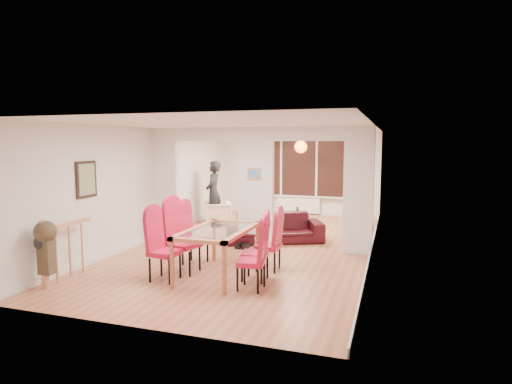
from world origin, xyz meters
The scene contains 24 objects.
floor centered at (0.00, 0.00, 0.00)m, with size 5.00×9.00×0.01m, color #B86B4A.
room_walls centered at (0.00, 0.00, 1.30)m, with size 5.00×9.00×2.60m, color silver, non-canonical shape.
divider_wall centered at (0.00, 0.00, 1.30)m, with size 5.00×0.18×2.60m, color white.
bay_window_blinds centered at (0.00, 4.44, 1.50)m, with size 3.00×0.08×1.80m, color black.
radiator centered at (0.00, 4.40, 0.30)m, with size 1.40×0.08×0.50m, color white.
pendant_light centered at (0.30, 3.30, 2.15)m, with size 0.36×0.36×0.36m, color orange.
stair_newel centered at (-2.25, -3.20, 0.55)m, with size 0.40×1.20×1.10m, color tan, non-canonical shape.
wall_poster centered at (-2.47, -2.40, 1.60)m, with size 0.04×0.52×0.67m, color gray.
pillar_photo centered at (0.00, -0.10, 1.60)m, with size 0.30×0.03×0.25m, color #4C8CD8.
dining_table centered at (0.07, -2.26, 0.41)m, with size 0.98×1.74×0.81m, color #B36442, non-canonical shape.
dining_chair_la centered at (-0.67, -2.76, 0.55)m, with size 0.44×0.44×1.10m, color #BC1338, non-canonical shape.
dining_chair_lb centered at (-0.56, -2.28, 0.59)m, with size 0.47×0.47×1.18m, color #BC1338, non-canonical shape.
dining_chair_lc centered at (-0.63, -1.72, 0.53)m, with size 0.43×0.43×1.06m, color #BC1338, non-canonical shape.
dining_chair_ra centered at (0.82, -2.75, 0.51)m, with size 0.41×0.41×1.02m, color #BC1338, non-canonical shape.
dining_chair_rb centered at (0.74, -2.31, 0.52)m, with size 0.41×0.41×1.03m, color #BC1338, non-canonical shape.
dining_chair_rc centered at (0.79, -1.71, 0.51)m, with size 0.41×0.41×1.02m, color #BC1338, non-canonical shape.
sofa centered at (0.29, 0.50, 0.32)m, with size 2.20×0.86×0.64m, color black.
armchair centered at (-1.72, 1.93, 0.32)m, with size 0.71×0.69×0.65m, color beige.
person centered at (-1.94, 2.15, 0.88)m, with size 0.42×0.64×1.76m, color black.
television centered at (2.00, 2.69, 0.27)m, with size 0.12×0.93×0.54m, color black.
coffee_table centered at (0.16, 2.68, 0.11)m, with size 0.98×0.49×0.22m, color #341711, non-canonical shape.
bottle centered at (0.33, 2.80, 0.36)m, with size 0.07×0.07×0.27m, color #143F19.
bowl centered at (-0.07, 2.70, 0.25)m, with size 0.22×0.22×0.05m, color #341711.
shoes centered at (-0.19, -0.34, 0.05)m, with size 0.25×0.27×0.11m, color black, non-canonical shape.
Camera 1 is at (2.87, -8.84, 2.26)m, focal length 30.00 mm.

